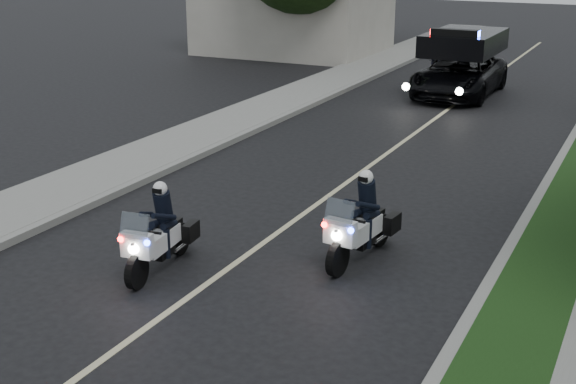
% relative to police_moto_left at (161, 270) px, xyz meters
% --- Properties ---
extents(ground, '(120.00, 120.00, 0.00)m').
position_rel_police_moto_left_xyz_m(ground, '(0.99, -2.52, 0.00)').
color(ground, black).
rests_on(ground, ground).
extents(curb_right, '(0.20, 60.00, 0.15)m').
position_rel_police_moto_left_xyz_m(curb_right, '(5.09, 7.48, 0.07)').
color(curb_right, gray).
rests_on(curb_right, ground).
extents(curb_left, '(0.20, 60.00, 0.15)m').
position_rel_police_moto_left_xyz_m(curb_left, '(-3.11, 7.48, 0.07)').
color(curb_left, gray).
rests_on(curb_left, ground).
extents(sidewalk_left, '(2.00, 60.00, 0.16)m').
position_rel_police_moto_left_xyz_m(sidewalk_left, '(-4.21, 7.48, 0.08)').
color(sidewalk_left, gray).
rests_on(sidewalk_left, ground).
extents(lane_marking, '(0.12, 50.00, 0.01)m').
position_rel_police_moto_left_xyz_m(lane_marking, '(0.99, 7.48, 0.00)').
color(lane_marking, '#BFB78C').
rests_on(lane_marking, ground).
extents(police_moto_left, '(0.84, 1.85, 1.52)m').
position_rel_police_moto_left_xyz_m(police_moto_left, '(0.00, 0.00, 0.00)').
color(police_moto_left, silver).
rests_on(police_moto_left, ground).
extents(police_moto_right, '(0.86, 1.93, 1.59)m').
position_rel_police_moto_left_xyz_m(police_moto_right, '(2.83, 1.88, 0.00)').
color(police_moto_right, silver).
rests_on(police_moto_right, ground).
extents(police_suv, '(2.46, 5.26, 2.55)m').
position_rel_police_moto_left_xyz_m(police_suv, '(0.70, 16.76, 0.00)').
color(police_suv, black).
rests_on(police_suv, ground).
extents(bicycle, '(0.77, 1.67, 0.84)m').
position_rel_police_moto_left_xyz_m(bicycle, '(-1.00, 19.91, 0.00)').
color(bicycle, black).
rests_on(bicycle, ground).
extents(cyclist, '(0.60, 0.41, 1.63)m').
position_rel_police_moto_left_xyz_m(cyclist, '(-1.00, 19.91, 0.00)').
color(cyclist, black).
rests_on(cyclist, ground).
extents(tree_left_near, '(7.24, 7.24, 9.61)m').
position_rel_police_moto_left_xyz_m(tree_left_near, '(-7.36, 20.87, 0.00)').
color(tree_left_near, '#1D3913').
rests_on(tree_left_near, ground).
extents(tree_left_far, '(6.91, 6.91, 10.30)m').
position_rel_police_moto_left_xyz_m(tree_left_far, '(-8.13, 28.77, 0.00)').
color(tree_left_far, black).
rests_on(tree_left_far, ground).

